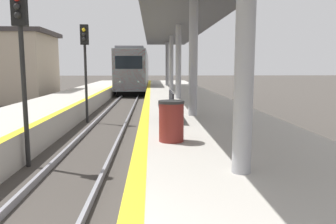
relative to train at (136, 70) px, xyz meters
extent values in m
cube|color=black|center=(0.00, 0.07, -1.96)|extent=(2.41, 20.71, 0.55)
cube|color=#99999E|center=(0.00, 0.07, 0.12)|extent=(2.84, 23.01, 3.61)
cube|color=red|center=(0.00, -11.35, 0.12)|extent=(2.78, 0.16, 3.54)
cube|color=black|center=(0.00, -11.41, 0.75)|extent=(2.27, 0.06, 1.08)
cube|color=#59595E|center=(0.00, 0.07, 2.04)|extent=(2.41, 21.86, 0.24)
sphere|color=white|center=(-0.78, -11.41, -0.88)|extent=(0.18, 0.18, 0.18)
sphere|color=white|center=(0.78, -11.41, -0.88)|extent=(0.18, 0.18, 0.18)
cylinder|color=black|center=(-1.37, -30.63, -0.43)|extent=(0.12, 0.12, 3.61)
cube|color=black|center=(-1.37, -30.63, 1.82)|extent=(0.36, 0.20, 0.90)
sphere|color=black|center=(-1.37, -30.76, 1.82)|extent=(0.16, 0.16, 0.16)
sphere|color=black|center=(-1.37, -30.76, 1.62)|extent=(0.16, 0.16, 0.16)
cylinder|color=black|center=(-1.15, -23.77, -0.43)|extent=(0.12, 0.12, 3.61)
cube|color=black|center=(-1.15, -23.77, 1.82)|extent=(0.36, 0.20, 0.90)
sphere|color=yellow|center=(-1.15, -23.90, 2.02)|extent=(0.16, 0.16, 0.16)
sphere|color=black|center=(-1.15, -23.90, 1.82)|extent=(0.16, 0.16, 0.16)
sphere|color=black|center=(-1.15, -23.90, 1.62)|extent=(0.16, 0.16, 0.16)
cylinder|color=#99999E|center=(3.35, -34.06, 0.63)|extent=(0.31, 0.31, 3.95)
cylinder|color=#99999E|center=(3.35, -27.72, 0.63)|extent=(0.31, 0.31, 3.95)
cylinder|color=#99999E|center=(3.35, -21.37, 0.63)|extent=(0.31, 0.31, 3.95)
cylinder|color=#99999E|center=(3.35, -15.02, 0.63)|extent=(0.31, 0.31, 3.95)
cylinder|color=#99999E|center=(3.35, -8.67, 0.63)|extent=(0.31, 0.31, 3.95)
cube|color=#515156|center=(3.35, -21.37, 2.71)|extent=(3.76, 31.74, 0.20)
cylinder|color=maroon|center=(2.34, -31.75, -0.90)|extent=(0.57, 0.57, 0.88)
cylinder|color=#262626|center=(2.34, -31.75, -0.43)|extent=(0.60, 0.60, 0.06)
cube|color=#28282D|center=(2.34, -28.66, -0.90)|extent=(0.44, 1.82, 0.08)
cube|color=#28282D|center=(2.53, -28.66, -0.64)|extent=(0.06, 1.82, 0.44)
cube|color=#262628|center=(2.34, -29.39, -1.14)|extent=(0.35, 0.08, 0.40)
cube|color=#262628|center=(2.34, -27.94, -1.14)|extent=(0.35, 0.08, 0.40)
camera|label=1|loc=(1.89, -39.16, 0.36)|focal=35.00mm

